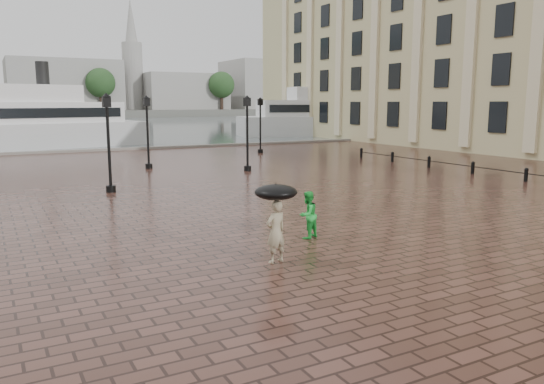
{
  "coord_description": "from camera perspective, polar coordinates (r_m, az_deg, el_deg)",
  "views": [
    {
      "loc": [
        -10.95,
        -14.99,
        4.11
      ],
      "look_at": [
        -3.33,
        -0.88,
        1.4
      ],
      "focal_mm": 35.0,
      "sensor_mm": 36.0,
      "label": 1
    }
  ],
  "objects": [
    {
      "name": "ground",
      "position": [
        19.02,
        7.61,
        -2.98
      ],
      "size": [
        300.0,
        300.0,
        0.0
      ],
      "primitive_type": "plane",
      "color": "#3A211A",
      "rests_on": "ground"
    },
    {
      "name": "harbour_water",
      "position": [
        107.63,
        -22.65,
        6.68
      ],
      "size": [
        240.0,
        240.0,
        0.0
      ],
      "primitive_type": "plane",
      "color": "#4D575D",
      "rests_on": "ground"
    },
    {
      "name": "quay_edge",
      "position": [
        48.43,
        -15.22,
        4.39
      ],
      "size": [
        80.0,
        0.6,
        0.3
      ],
      "primitive_type": "cube",
      "color": "slate",
      "rests_on": "ground"
    },
    {
      "name": "far_shore",
      "position": [
        175.36,
        -25.01,
        7.69
      ],
      "size": [
        300.0,
        60.0,
        2.0
      ],
      "primitive_type": "cube",
      "color": "#4C4C47",
      "rests_on": "ground"
    },
    {
      "name": "distant_skyline",
      "position": [
        175.34,
        -8.82,
        11.23
      ],
      "size": [
        102.5,
        22.0,
        33.0
      ],
      "color": "gray",
      "rests_on": "ground"
    },
    {
      "name": "far_trees",
      "position": [
        153.48,
        -24.7,
        10.72
      ],
      "size": [
        188.0,
        8.0,
        13.5
      ],
      "color": "#2D2119",
      "rests_on": "ground"
    },
    {
      "name": "bollard_row",
      "position": [
        33.14,
        20.79,
        2.54
      ],
      "size": [
        0.22,
        21.22,
        0.73
      ],
      "color": "black",
      "rests_on": "ground"
    },
    {
      "name": "street_lamps",
      "position": [
        33.96,
        -12.41,
        6.36
      ],
      "size": [
        21.44,
        14.44,
        4.4
      ],
      "color": "black",
      "rests_on": "ground"
    },
    {
      "name": "adult_pedestrian",
      "position": [
        13.73,
        0.42,
        -4.28
      ],
      "size": [
        0.66,
        0.5,
        1.64
      ],
      "primitive_type": "imported",
      "rotation": [
        0.0,
        0.0,
        3.33
      ],
      "color": "tan",
      "rests_on": "ground"
    },
    {
      "name": "child_pedestrian",
      "position": [
        16.22,
        3.86,
        -2.47
      ],
      "size": [
        0.86,
        0.78,
        1.46
      ],
      "primitive_type": "imported",
      "rotation": [
        0.0,
        0.0,
        3.53
      ],
      "color": "green",
      "rests_on": "ground"
    },
    {
      "name": "ferry_near",
      "position": [
        52.47,
        -26.1,
        6.69
      ],
      "size": [
        24.35,
        10.76,
        7.77
      ],
      "rotation": [
        0.0,
        0.0,
        0.22
      ],
      "color": "silver",
      "rests_on": "ground"
    },
    {
      "name": "ferry_far",
      "position": [
        68.83,
        6.98,
        8.16
      ],
      "size": [
        25.75,
        11.88,
        8.21
      ],
      "rotation": [
        0.0,
        0.0,
        -0.24
      ],
      "color": "silver",
      "rests_on": "ground"
    },
    {
      "name": "umbrella",
      "position": [
        13.51,
        0.42,
        -0.02
      ],
      "size": [
        1.1,
        1.1,
        1.13
      ],
      "color": "black",
      "rests_on": "ground"
    }
  ]
}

